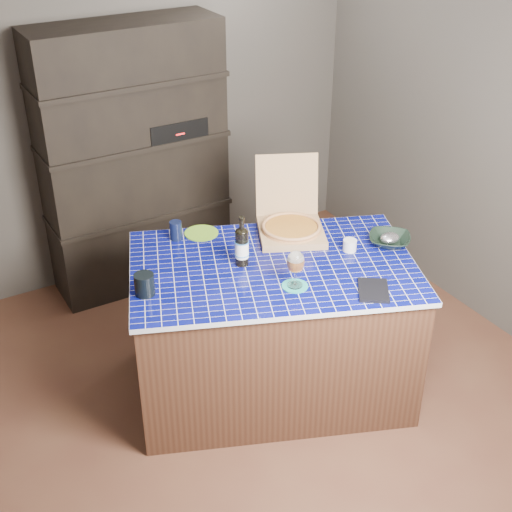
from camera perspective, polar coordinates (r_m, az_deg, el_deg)
room at (r=3.40m, az=-0.64°, el=4.36°), size 3.50×3.50×3.50m
shelving_unit at (r=4.82m, az=-9.66°, el=7.54°), size 1.20×0.41×1.80m
kitchen_island at (r=3.96m, az=1.31°, el=-5.75°), size 1.73×1.43×0.82m
pizza_box at (r=4.00m, az=2.80°, el=2.49°), size 0.51×0.55×0.39m
mead_bottle at (r=3.68m, az=-1.15°, el=0.80°), size 0.07×0.07×0.28m
teal_trivet at (r=3.55m, az=3.13°, el=-2.41°), size 0.13×0.13×0.01m
wine_glass at (r=3.48m, az=3.19°, el=-0.53°), size 0.09×0.09×0.20m
tumbler at (r=3.51m, az=-8.91°, el=-2.26°), size 0.10×0.10×0.11m
dvd_case at (r=3.55m, az=9.38°, el=-2.72°), size 0.24×0.25×0.02m
bowl at (r=3.97m, az=10.64°, el=1.27°), size 0.32×0.32×0.06m
foil_contents at (r=3.96m, az=10.65°, el=1.43°), size 0.11×0.09×0.05m
white_jar at (r=3.88m, az=7.51°, el=0.86°), size 0.07×0.07×0.06m
navy_cup at (r=3.97m, az=-6.43°, el=2.04°), size 0.07×0.07×0.11m
green_trivet at (r=4.03m, az=-4.39°, el=1.85°), size 0.19×0.19×0.01m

